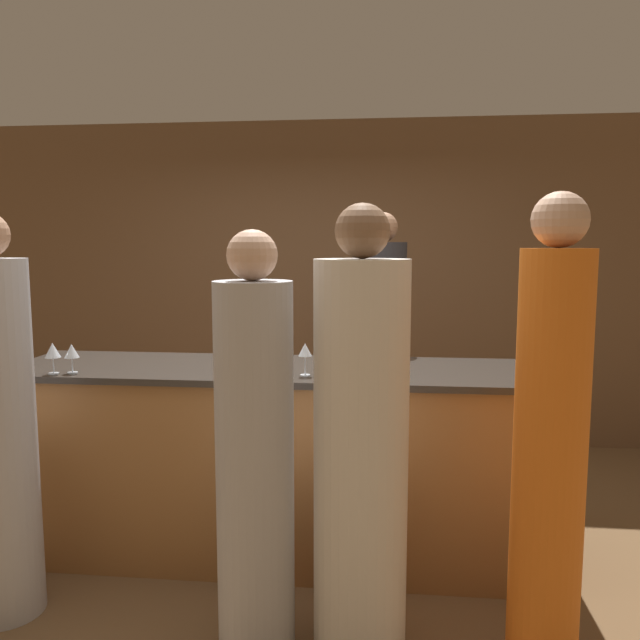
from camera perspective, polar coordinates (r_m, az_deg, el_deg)
ground_plane at (r=3.79m, az=-3.78°, el=-20.38°), size 14.00×14.00×0.00m
back_wall at (r=5.51m, az=-0.06°, el=3.37°), size 8.00×0.06×2.80m
bar_counter at (r=3.58m, az=-3.85°, el=-12.71°), size 2.96×0.77×1.07m
bartender at (r=4.15m, az=5.61°, el=-4.56°), size 0.32×0.32×1.94m
guest_0 at (r=2.68m, az=3.74°, el=-11.79°), size 0.40×0.40×1.90m
guest_1 at (r=2.70m, az=20.27°, el=-10.93°), size 0.29×0.29×1.94m
guest_2 at (r=2.71m, az=-5.99°, el=-12.45°), size 0.33×0.33×1.80m
wine_bottle_0 at (r=3.32m, az=4.13°, el=-2.54°), size 0.07×0.07×0.31m
wine_bottle_1 at (r=3.25m, az=-7.56°, el=-3.03°), size 0.07×0.07×0.27m
wine_glass_0 at (r=3.18m, az=-1.37°, el=-2.83°), size 0.07×0.07×0.17m
wine_glass_1 at (r=3.51m, az=-23.25°, el=-2.61°), size 0.08×0.08×0.16m
wine_glass_2 at (r=3.49m, az=-21.75°, el=-2.71°), size 0.08×0.08×0.15m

